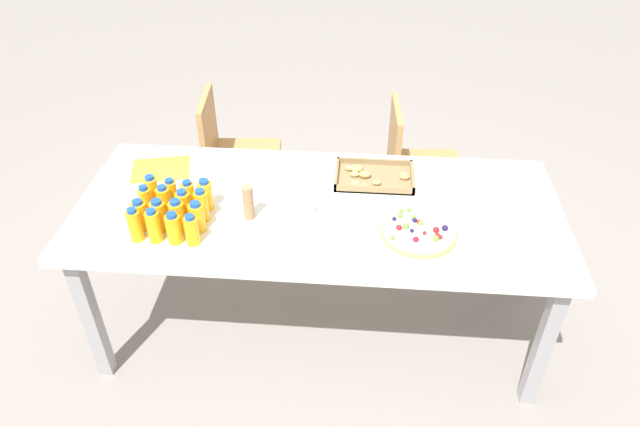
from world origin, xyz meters
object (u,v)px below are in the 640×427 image
juice_bottle_11 (202,206)px  juice_bottle_14 (189,195)px  chair_far_left (231,151)px  napkin_stack (505,257)px  juice_bottle_7 (197,217)px  fruit_pizza (419,231)px  juice_bottle_8 (146,202)px  juice_bottle_15 (205,195)px  juice_bottle_13 (171,194)px  paper_folder (161,169)px  party_table (318,218)px  juice_bottle_4 (140,215)px  juice_bottle_5 (159,216)px  juice_bottle_0 (135,225)px  plate_stack (296,206)px  juice_bottle_12 (152,192)px  chair_far_right (414,162)px  juice_bottle_1 (154,226)px  juice_bottle_10 (184,205)px  juice_bottle_9 (164,202)px  juice_bottle_3 (192,230)px  juice_bottle_2 (174,228)px  cardboard_tube (248,203)px  juice_bottle_6 (177,216)px  snack_tray (372,177)px

juice_bottle_11 → juice_bottle_14: bearing=133.8°
chair_far_left → napkin_stack: (1.29, -1.09, 0.25)m
juice_bottle_7 → fruit_pizza: 0.88m
juice_bottle_8 → juice_bottle_15: 0.24m
juice_bottle_7 → fruit_pizza: (0.88, 0.04, -0.05)m
juice_bottle_13 → paper_folder: 0.31m
party_table → juice_bottle_8: size_ratio=13.77×
party_table → napkin_stack: size_ratio=13.68×
juice_bottle_4 → juice_bottle_5: 0.08m
juice_bottle_0 → plate_stack: bearing=23.4°
juice_bottle_12 → juice_bottle_7: bearing=-32.8°
party_table → fruit_pizza: bearing=-21.3°
chair_far_right → juice_bottle_0: size_ratio=5.64×
chair_far_left → plate_stack: (0.47, -0.83, 0.25)m
fruit_pizza → plate_stack: size_ratio=1.76×
juice_bottle_1 → juice_bottle_8: 0.17m
party_table → juice_bottle_10: (-0.54, -0.13, 0.13)m
chair_far_right → fruit_pizza: 0.96m
juice_bottle_8 → party_table: bearing=10.8°
chair_far_left → juice_bottle_1: 1.13m
party_table → juice_bottle_9: bearing=-168.3°
juice_bottle_8 → juice_bottle_14: juice_bottle_8 is taller
juice_bottle_15 → juice_bottle_3: bearing=-89.9°
party_table → paper_folder: size_ratio=7.89×
juice_bottle_2 → cardboard_tube: (0.26, 0.17, 0.01)m
juice_bottle_5 → chair_far_right: bearing=42.1°
juice_bottle_0 → juice_bottle_5: juice_bottle_0 is taller
juice_bottle_7 → juice_bottle_14: size_ratio=1.02×
juice_bottle_3 → juice_bottle_6: juice_bottle_6 is taller
juice_bottle_4 → napkin_stack: (1.42, -0.07, -0.06)m
juice_bottle_3 → plate_stack: bearing=35.2°
juice_bottle_12 → chair_far_right: bearing=35.6°
juice_bottle_3 → juice_bottle_9: bearing=134.1°
juice_bottle_6 → snack_tray: juice_bottle_6 is taller
juice_bottle_15 → juice_bottle_6: bearing=-116.0°
juice_bottle_4 → juice_bottle_5: (0.08, -0.00, 0.00)m
juice_bottle_6 → paper_folder: size_ratio=0.56×
party_table → snack_tray: 0.33m
juice_bottle_3 → juice_bottle_9: 0.22m
juice_bottle_4 → juice_bottle_6: bearing=-1.2°
juice_bottle_1 → juice_bottle_12: bearing=109.0°
juice_bottle_7 → snack_tray: 0.81m
juice_bottle_6 → cardboard_tube: cardboard_tube is taller
juice_bottle_12 → snack_tray: juice_bottle_12 is taller
juice_bottle_5 → snack_tray: juice_bottle_5 is taller
fruit_pizza → juice_bottle_8: bearing=178.5°
juice_bottle_6 → plate_stack: juice_bottle_6 is taller
juice_bottle_0 → fruit_pizza: bearing=6.2°
juice_bottle_2 → juice_bottle_6: juice_bottle_6 is taller
juice_bottle_3 → juice_bottle_4: size_ratio=0.99×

